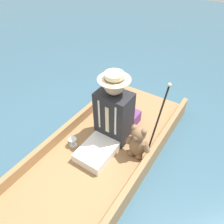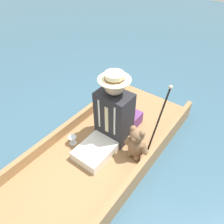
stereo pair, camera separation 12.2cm
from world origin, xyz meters
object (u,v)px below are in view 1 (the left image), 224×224
at_px(seated_person, 111,118).
at_px(walking_cane, 160,113).
at_px(wine_glass, 73,141).
at_px(teddy_bear, 138,142).

distance_m(seated_person, walking_cane, 0.54).
xyz_separation_m(seated_person, wine_glass, (0.31, 0.32, -0.26)).
relative_size(teddy_bear, walking_cane, 0.57).
xyz_separation_m(seated_person, teddy_bear, (-0.36, 0.04, -0.14)).
height_order(seated_person, walking_cane, seated_person).
relative_size(seated_person, teddy_bear, 2.07).
height_order(teddy_bear, wine_glass, teddy_bear).
distance_m(teddy_bear, walking_cane, 0.40).
xyz_separation_m(teddy_bear, walking_cane, (-0.09, -0.31, 0.23)).
bearing_deg(seated_person, walking_cane, -138.98).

